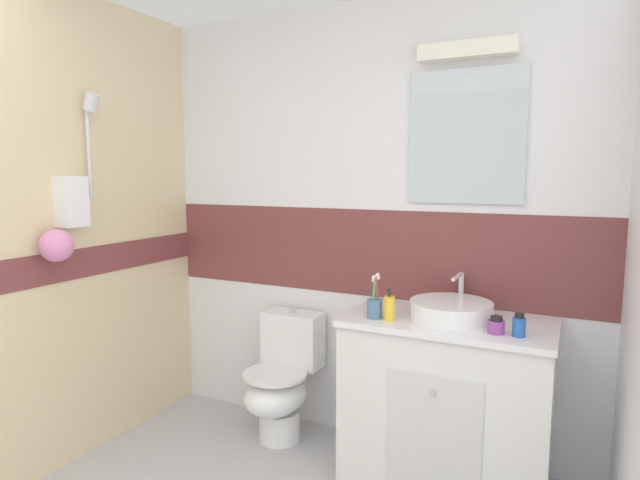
{
  "coord_description": "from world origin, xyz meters",
  "views": [
    {
      "loc": [
        1.1,
        -0.4,
        1.56
      ],
      "look_at": [
        -0.08,
        1.99,
        1.22
      ],
      "focal_mm": 29.59,
      "sensor_mm": 36.0,
      "label": 1
    }
  ],
  "objects": [
    {
      "name": "wall_left_shower_alcove",
      "position": [
        -1.35,
        1.2,
        1.25
      ],
      "size": [
        0.28,
        3.48,
        2.5
      ],
      "color": "beige",
      "rests_on": "ground_plane"
    },
    {
      "name": "hair_gel_jar",
      "position": [
        0.79,
        1.98,
        0.88
      ],
      "size": [
        0.07,
        0.07,
        0.08
      ],
      "color": "#993F99",
      "rests_on": "vanity_cabinet"
    },
    {
      "name": "toothbrush_cup",
      "position": [
        0.22,
        1.97,
        0.91
      ],
      "size": [
        0.07,
        0.07,
        0.22
      ],
      "color": "#4C7299",
      "rests_on": "vanity_cabinet"
    },
    {
      "name": "vanity_cabinet",
      "position": [
        0.55,
        2.13,
        0.43
      ],
      "size": [
        0.99,
        0.57,
        0.85
      ],
      "color": "silver",
      "rests_on": "ground_plane"
    },
    {
      "name": "sink_basin",
      "position": [
        0.56,
        2.12,
        0.9
      ],
      "size": [
        0.4,
        0.44,
        0.2
      ],
      "color": "white",
      "rests_on": "vanity_cabinet"
    },
    {
      "name": "soap_dispenser",
      "position": [
        0.3,
        1.97,
        0.91
      ],
      "size": [
        0.05,
        0.05,
        0.16
      ],
      "color": "yellow",
      "rests_on": "vanity_cabinet"
    },
    {
      "name": "toilet",
      "position": [
        -0.42,
        2.15,
        0.35
      ],
      "size": [
        0.37,
        0.5,
        0.74
      ],
      "color": "white",
      "rests_on": "ground_plane"
    },
    {
      "name": "lotion_bottle_short",
      "position": [
        0.89,
        1.97,
        0.9
      ],
      "size": [
        0.06,
        0.06,
        0.1
      ],
      "color": "#2659B2",
      "rests_on": "vanity_cabinet"
    },
    {
      "name": "wall_back_tiled",
      "position": [
        0.01,
        2.45,
        1.26
      ],
      "size": [
        3.2,
        0.2,
        2.5
      ],
      "color": "white",
      "rests_on": "ground_plane"
    }
  ]
}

